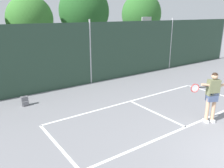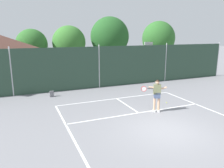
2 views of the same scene
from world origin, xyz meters
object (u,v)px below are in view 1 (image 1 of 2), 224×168
(basketball_hoop, at_px, (146,34))
(backpack_grey, at_px, (25,101))
(tennis_player, at_px, (212,93))
(tennis_ball, at_px, (207,103))

(basketball_hoop, relative_size, backpack_grey, 7.67)
(basketball_hoop, xyz_separation_m, backpack_grey, (-9.63, -2.92, -2.12))
(tennis_player, relative_size, tennis_ball, 28.10)
(tennis_ball, distance_m, backpack_grey, 7.87)
(tennis_player, bearing_deg, basketball_hoop, 61.17)
(tennis_ball, bearing_deg, basketball_hoop, 67.10)
(basketball_hoop, bearing_deg, backpack_grey, -163.11)
(basketball_hoop, height_order, tennis_player, basketball_hoop)
(tennis_player, bearing_deg, tennis_ball, 35.10)
(basketball_hoop, xyz_separation_m, tennis_ball, (-3.09, -7.30, -2.28))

